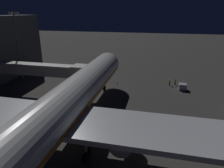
% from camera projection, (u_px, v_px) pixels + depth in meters
% --- Properties ---
extents(ground_plane, '(320.00, 320.00, 0.00)m').
position_uv_depth(ground_plane, '(86.00, 116.00, 38.47)').
color(ground_plane, '#383533').
extents(airliner_at_gate, '(52.60, 59.81, 19.85)m').
position_uv_depth(airliner_at_gate, '(59.00, 112.00, 27.47)').
color(airliner_at_gate, silver).
rests_on(airliner_at_gate, ground_plane).
extents(jet_bridge, '(22.83, 3.40, 7.49)m').
position_uv_depth(jet_bridge, '(47.00, 70.00, 46.62)').
color(jet_bridge, '#9E9E99').
rests_on(jet_bridge, ground_plane).
extents(apron_floodlight_mast, '(2.90, 0.50, 18.56)m').
position_uv_depth(apron_floodlight_mast, '(18.00, 42.00, 55.76)').
color(apron_floodlight_mast, '#59595E').
rests_on(apron_floodlight_mast, ground_plane).
extents(baggage_container_near_belt, '(1.79, 1.75, 1.54)m').
position_uv_depth(baggage_container_near_belt, '(183.00, 87.00, 51.04)').
color(baggage_container_near_belt, '#B7BABF').
rests_on(baggage_container_near_belt, ground_plane).
extents(ground_crew_under_port_wing, '(0.40, 0.40, 1.83)m').
position_uv_depth(ground_crew_under_port_wing, '(175.00, 81.00, 54.14)').
color(ground_crew_under_port_wing, black).
rests_on(ground_crew_under_port_wing, ground_plane).
extents(ground_crew_by_tug, '(0.40, 0.40, 1.77)m').
position_uv_depth(ground_crew_by_tug, '(170.00, 82.00, 53.93)').
color(ground_crew_by_tug, black).
rests_on(ground_crew_by_tug, ground_plane).
extents(traffic_cone_nose_port, '(0.36, 0.36, 0.55)m').
position_uv_depth(traffic_cone_nose_port, '(117.00, 83.00, 55.29)').
color(traffic_cone_nose_port, orange).
rests_on(traffic_cone_nose_port, ground_plane).
extents(traffic_cone_nose_starboard, '(0.36, 0.36, 0.55)m').
position_uv_depth(traffic_cone_nose_starboard, '(102.00, 82.00, 56.23)').
color(traffic_cone_nose_starboard, orange).
rests_on(traffic_cone_nose_starboard, ground_plane).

